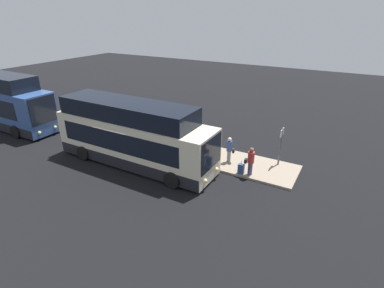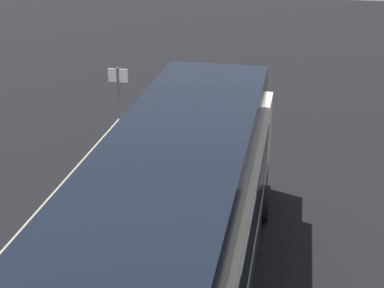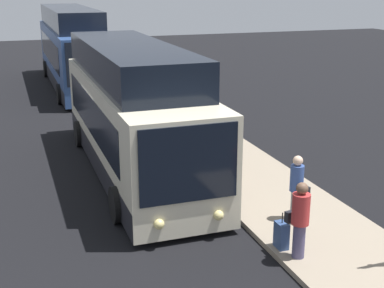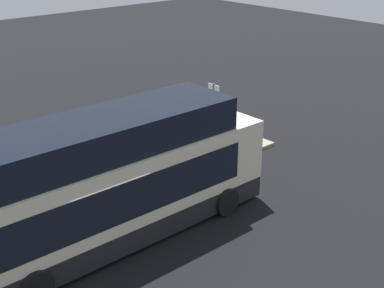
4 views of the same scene
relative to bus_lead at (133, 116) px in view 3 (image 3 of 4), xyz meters
name	(u,v)px [view 3 (image 3 of 4)]	position (x,y,z in m)	size (l,w,h in m)	color
ground	(128,163)	(-0.68, -0.08, -1.74)	(80.00, 80.00, 0.00)	black
platform	(215,152)	(-0.68, 3.01, -1.67)	(20.00, 2.99, 0.13)	gray
bus_lead	(133,116)	(0.00, 0.00, 0.00)	(10.51, 2.88, 3.93)	beige
bus_second	(72,52)	(-14.71, 0.00, 0.19)	(12.65, 2.73, 4.32)	#33518C
passenger_boarding	(300,217)	(6.84, 1.91, -0.69)	(0.59, 0.43, 1.69)	#4C476B
passenger_waiting	(297,185)	(5.18, 2.80, -0.71)	(0.56, 0.42, 1.64)	gray
passenger_with_bags	(211,143)	(1.20, 2.11, -0.72)	(0.59, 0.59, 1.66)	silver
suitcase	(281,235)	(6.37, 1.77, -1.31)	(0.35, 0.22, 0.83)	#334C7F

